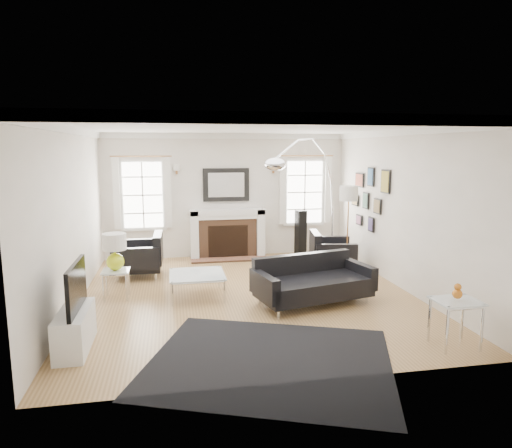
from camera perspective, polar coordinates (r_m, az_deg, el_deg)
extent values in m
plane|color=olive|center=(7.84, -1.01, -8.86)|extent=(6.00, 6.00, 0.00)
cube|color=silver|center=(10.47, -3.77, 3.57)|extent=(5.50, 0.04, 2.80)
cube|color=silver|center=(4.64, 5.11, -3.75)|extent=(5.50, 0.04, 2.80)
cube|color=silver|center=(7.57, -22.03, 0.70)|extent=(0.04, 6.00, 2.80)
cube|color=silver|center=(8.42, 17.75, 1.74)|extent=(0.04, 6.00, 2.80)
cube|color=white|center=(7.46, -1.08, 12.04)|extent=(5.50, 6.00, 0.02)
cube|color=white|center=(7.45, -1.08, 11.58)|extent=(5.50, 6.00, 0.12)
cube|color=white|center=(10.33, -7.72, -1.34)|extent=(0.18, 0.38, 1.10)
cube|color=white|center=(10.51, 0.48, -1.07)|extent=(0.18, 0.38, 1.10)
cube|color=white|center=(10.32, -3.61, 1.52)|extent=(1.70, 0.38, 0.12)
cube|color=white|center=(10.33, -3.61, 0.97)|extent=(1.50, 0.34, 0.10)
cube|color=brown|center=(10.43, -3.59, -1.73)|extent=(1.30, 0.30, 0.90)
cube|color=black|center=(10.35, -3.52, -2.21)|extent=(0.90, 0.10, 0.76)
cube|color=brown|center=(10.26, -3.38, -4.37)|extent=(1.70, 0.50, 0.04)
cube|color=black|center=(10.41, -3.76, 4.91)|extent=(1.05, 0.06, 0.75)
cube|color=white|center=(10.38, -3.73, 4.90)|extent=(0.82, 0.02, 0.55)
cube|color=white|center=(10.38, -13.96, 3.54)|extent=(1.00, 0.05, 1.60)
cube|color=white|center=(10.35, -13.97, 3.52)|extent=(0.84, 0.02, 1.44)
cube|color=white|center=(10.33, -17.05, 3.65)|extent=(0.14, 0.05, 1.55)
cube|color=white|center=(10.26, -10.93, 3.86)|extent=(0.14, 0.05, 1.55)
cube|color=white|center=(10.81, 6.05, 3.98)|extent=(1.00, 0.05, 1.60)
cube|color=white|center=(10.78, 6.10, 3.97)|extent=(0.84, 0.02, 1.44)
cube|color=white|center=(10.57, 3.35, 4.17)|extent=(0.14, 0.05, 1.55)
cube|color=white|center=(10.88, 8.99, 4.22)|extent=(0.14, 0.05, 1.55)
cube|color=black|center=(8.89, 15.90, 5.12)|extent=(0.03, 0.34, 0.44)
cube|color=#A28A2B|center=(8.89, 15.80, 5.12)|extent=(0.01, 0.29, 0.39)
cube|color=black|center=(9.48, 14.17, 5.74)|extent=(0.03, 0.28, 0.38)
cube|color=#2E5581|center=(9.47, 14.07, 5.74)|extent=(0.01, 0.23, 0.33)
cube|color=black|center=(9.98, 12.83, 5.38)|extent=(0.03, 0.40, 0.30)
cube|color=#B54F37|center=(9.98, 12.73, 5.38)|extent=(0.01, 0.35, 0.25)
cube|color=black|center=(9.21, 14.94, 2.17)|extent=(0.03, 0.30, 0.30)
cube|color=brown|center=(9.20, 14.84, 2.17)|extent=(0.01, 0.25, 0.25)
cube|color=black|center=(9.70, 13.56, 2.87)|extent=(0.03, 0.26, 0.34)
cube|color=#416D57|center=(9.69, 13.46, 2.87)|extent=(0.01, 0.21, 0.29)
cube|color=black|center=(10.21, 12.30, 2.94)|extent=(0.03, 0.32, 0.24)
cube|color=#A58046|center=(10.20, 12.20, 2.94)|extent=(0.01, 0.27, 0.19)
cube|color=black|center=(9.49, 14.19, -0.04)|extent=(0.03, 0.24, 0.30)
cube|color=#3F3163|center=(9.48, 14.09, -0.04)|extent=(0.01, 0.19, 0.25)
cube|color=black|center=(10.03, 12.77, 0.51)|extent=(0.03, 0.28, 0.22)
cube|color=#8C516D|center=(10.02, 12.67, 0.51)|extent=(0.01, 0.23, 0.17)
cube|color=white|center=(6.18, -21.71, -12.18)|extent=(0.35, 1.00, 0.50)
cube|color=black|center=(6.00, -21.55, -7.28)|extent=(0.05, 1.00, 0.58)
cube|color=black|center=(5.55, 1.76, -16.79)|extent=(3.40, 3.14, 0.01)
cube|color=black|center=(7.40, 7.21, -7.80)|extent=(1.92, 1.23, 0.30)
cube|color=black|center=(7.65, 5.80, -5.51)|extent=(1.76, 0.54, 0.49)
cube|color=black|center=(6.97, 1.04, -7.79)|extent=(0.33, 0.85, 0.38)
cube|color=black|center=(7.84, 12.72, -6.09)|extent=(0.33, 0.85, 0.38)
cube|color=black|center=(9.20, -14.55, -4.43)|extent=(0.90, 0.90, 0.33)
cube|color=black|center=(9.12, -12.13, -2.89)|extent=(0.17, 0.88, 0.55)
cube|color=black|center=(9.60, -14.35, -3.04)|extent=(0.88, 0.15, 0.42)
cube|color=black|center=(8.74, -14.83, -4.26)|extent=(0.88, 0.15, 0.42)
cube|color=black|center=(9.57, 9.58, -3.85)|extent=(0.95, 0.95, 0.31)
cube|color=black|center=(9.46, 7.42, -2.55)|extent=(0.28, 0.83, 0.51)
cube|color=black|center=(9.15, 10.05, -3.69)|extent=(0.83, 0.26, 0.39)
cube|color=black|center=(9.93, 9.19, -2.63)|extent=(0.83, 0.26, 0.39)
cube|color=silver|center=(7.69, -7.40, -6.25)|extent=(0.90, 0.90, 0.02)
cylinder|color=silver|center=(7.35, -10.42, -8.64)|extent=(0.04, 0.04, 0.40)
cylinder|color=silver|center=(7.39, -3.96, -8.40)|extent=(0.04, 0.04, 0.40)
cylinder|color=silver|center=(8.13, -10.45, -6.87)|extent=(0.04, 0.04, 0.40)
cylinder|color=silver|center=(8.17, -4.64, -6.66)|extent=(0.04, 0.04, 0.40)
cube|color=silver|center=(7.88, -17.12, -5.61)|extent=(0.44, 0.44, 0.02)
cylinder|color=silver|center=(7.79, -18.50, -7.61)|extent=(0.04, 0.04, 0.48)
cylinder|color=silver|center=(7.75, -15.86, -7.57)|extent=(0.04, 0.04, 0.48)
cylinder|color=silver|center=(8.13, -18.16, -6.89)|extent=(0.04, 0.04, 0.48)
cylinder|color=silver|center=(8.09, -15.64, -6.85)|extent=(0.04, 0.04, 0.48)
cube|color=silver|center=(6.22, 23.80, -8.80)|extent=(0.55, 0.46, 0.02)
cylinder|color=silver|center=(6.04, 22.77, -12.21)|extent=(0.04, 0.04, 0.60)
cylinder|color=silver|center=(6.30, 26.42, -11.57)|extent=(0.04, 0.04, 0.60)
cylinder|color=silver|center=(6.34, 20.86, -11.07)|extent=(0.04, 0.04, 0.60)
cylinder|color=silver|center=(6.59, 24.41, -10.52)|extent=(0.04, 0.04, 0.60)
sphere|color=#CAE01C|center=(7.84, -17.18, -4.52)|extent=(0.29, 0.29, 0.29)
cylinder|color=#CAE01C|center=(7.81, -17.23, -3.50)|extent=(0.04, 0.04, 0.12)
cylinder|color=white|center=(7.77, -17.29, -2.11)|extent=(0.38, 0.38, 0.27)
sphere|color=#C66819|center=(6.20, 23.86, -8.00)|extent=(0.12, 0.12, 0.12)
sphere|color=#C66819|center=(6.17, 23.91, -7.21)|extent=(0.09, 0.09, 0.09)
cube|color=white|center=(10.20, 9.42, -4.02)|extent=(0.29, 0.46, 0.23)
ellipsoid|color=silver|center=(8.15, 2.38, 7.47)|extent=(0.39, 0.39, 0.23)
cylinder|color=#A96E3A|center=(9.26, 11.20, -6.06)|extent=(0.22, 0.22, 0.03)
cylinder|color=#A96E3A|center=(9.09, 11.35, -1.44)|extent=(0.03, 0.03, 1.55)
cylinder|color=white|center=(8.98, 11.52, 3.78)|extent=(0.36, 0.36, 0.29)
cube|color=black|center=(10.59, 5.60, -1.15)|extent=(0.26, 0.26, 1.06)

